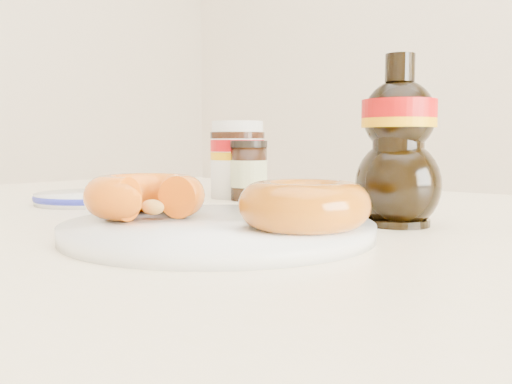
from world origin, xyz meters
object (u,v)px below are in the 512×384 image
Objects in this scene: blue_rim_saucer at (91,198)px; syrup_bottle at (398,141)px; donut_bitten at (145,196)px; nutella_jar at (238,157)px; donut_whole at (304,205)px; plate at (219,229)px; dark_jar at (249,171)px; dining_table at (274,297)px.

syrup_bottle is at bearing 10.42° from blue_rim_saucer.
nutella_jar is (-0.14, 0.29, 0.03)m from donut_bitten.
plate is at bearing -168.63° from donut_whole.
dark_jar is 0.21m from blue_rim_saucer.
plate is 1.61× the size of syrup_bottle.
donut_whole reaches higher than dining_table.
dining_table is at bearing 55.79° from donut_bitten.
syrup_bottle is (0.16, 0.18, 0.05)m from donut_bitten.
syrup_bottle reaches higher than plate.
blue_rim_saucer is (-0.31, 0.09, 0.00)m from plate.
dark_jar is at bearing -25.87° from nutella_jar.
syrup_bottle is 1.13× the size of blue_rim_saucer.
plate is 0.08m from donut_bitten.
nutella_jar is at bearing 159.94° from syrup_bottle.
nutella_jar reaches higher than donut_bitten.
dark_jar is (-0.26, 0.24, 0.01)m from donut_whole.
donut_bitten is 0.66× the size of syrup_bottle.
blue_rim_saucer is (-0.23, 0.10, -0.02)m from donut_bitten.
nutella_jar reaches higher than blue_rim_saucer.
nutella_jar is 0.76× the size of blue_rim_saucer.
donut_bitten is 0.29m from dark_jar.
plate is 0.35m from nutella_jar.
nutella_jar is at bearing 62.79° from blue_rim_saucer.
plate is (0.03, -0.12, 0.09)m from dining_table.
plate is 0.20m from syrup_bottle.
donut_whole is (0.08, 0.02, 0.02)m from plate.
blue_rim_saucer is at bearing 139.70° from donut_bitten.
donut_whole is 0.35m from dark_jar.
plate is 0.32m from blue_rim_saucer.
nutella_jar is 0.21m from blue_rim_saucer.
plate is 2.39× the size of nutella_jar.
donut_whole is at bearing -4.21° from donut_bitten.
syrup_bottle is at bearing 18.65° from dining_table.
dining_table is 5.30× the size of plate.
dining_table is 12.88× the size of donut_bitten.
nutella_jar is (-0.18, 0.15, 0.14)m from dining_table.
nutella_jar is 0.32m from syrup_bottle.
blue_rim_saucer is at bearing -128.25° from dark_jar.
donut_bitten is at bearing -63.86° from nutella_jar.
syrup_bottle is at bearing 61.10° from plate.
syrup_bottle is (0.30, -0.11, 0.02)m from nutella_jar.
blue_rim_saucer is at bearing 164.59° from plate.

